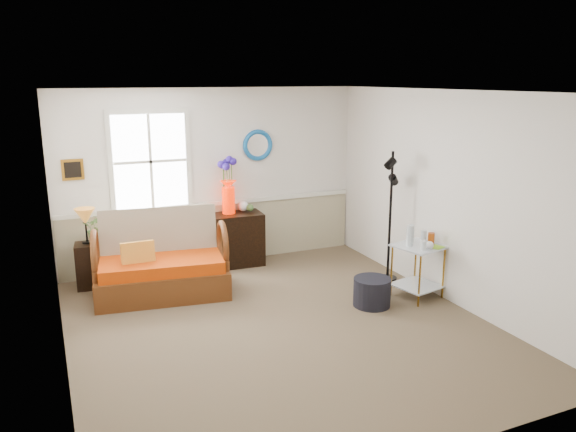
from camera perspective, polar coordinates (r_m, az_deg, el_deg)
name	(u,v)px	position (r m, az deg, el deg)	size (l,w,h in m)	color
floor	(280,326)	(6.47, -0.86, -11.14)	(4.50, 5.00, 0.01)	brown
ceiling	(279,91)	(5.86, -0.95, 12.56)	(4.50, 5.00, 0.01)	white
walls	(279,215)	(6.03, -0.91, 0.12)	(4.51, 5.01, 2.60)	silver
wainscot	(215,234)	(8.51, -7.41, -1.80)	(4.46, 0.02, 0.90)	tan
chair_rail	(214,203)	(8.39, -7.49, 1.28)	(4.46, 0.04, 0.06)	silver
window	(150,161)	(8.07, -13.81, 5.40)	(1.14, 0.06, 1.44)	white
picture	(73,170)	(7.97, -21.04, 4.42)	(0.28, 0.03, 0.28)	#B2751E
mirror	(258,145)	(8.48, -3.11, 7.20)	(0.47, 0.47, 0.07)	#1473AF
loveseat	(161,255)	(7.35, -12.77, -3.87)	(1.65, 0.93, 1.08)	#5F3315
throw_pillow	(138,258)	(7.24, -14.96, -4.13)	(0.41, 0.10, 0.41)	#D3640E
lamp_stand	(90,265)	(7.95, -19.50, -4.76)	(0.34, 0.34, 0.60)	black
table_lamp	(86,226)	(7.78, -19.85, -1.01)	(0.26, 0.26, 0.48)	#AC6620
potted_plant	(98,231)	(7.84, -18.77, -1.46)	(0.36, 0.39, 0.31)	#40622D
cabinet	(237,239)	(8.41, -5.17, -2.34)	(0.73, 0.47, 0.79)	black
flower_vase	(228,186)	(8.24, -6.10, 3.05)	(0.24, 0.24, 0.82)	#F01C00
side_table	(417,271)	(7.34, 13.01, -5.50)	(0.54, 0.54, 0.69)	#A0711D
tabletop_items	(423,235)	(7.21, 13.54, -1.93)	(0.44, 0.44, 0.27)	silver
floor_lamp	(390,217)	(7.74, 10.33, -0.09)	(0.26, 0.26, 1.79)	black
ottoman	(372,292)	(7.02, 8.53, -7.64)	(0.46, 0.46, 0.35)	black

